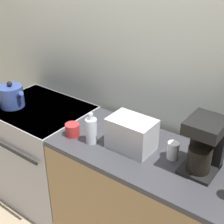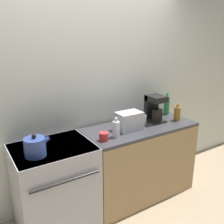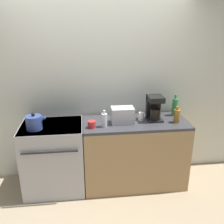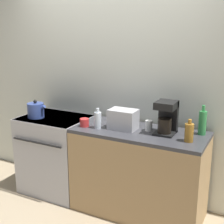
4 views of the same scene
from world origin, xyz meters
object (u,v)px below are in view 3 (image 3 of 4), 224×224
coffee_maker (154,107)px  bottle_green (175,107)px  cup_red (92,124)px  cup_white (141,116)px  toaster (122,115)px  bottle_amber (177,116)px  stove (54,157)px  bottle_clear (104,120)px  kettle (34,122)px

coffee_maker → bottle_green: 0.35m
bottle_green → cup_red: size_ratio=3.07×
cup_white → cup_red: bearing=-165.5°
toaster → coffee_maker: (0.44, 0.07, 0.07)m
bottle_amber → bottle_green: 0.27m
bottle_amber → stove: bearing=176.7°
bottle_green → cup_white: bottle_green is taller
bottle_clear → bottle_green: bearing=16.3°
cup_white → cup_red: size_ratio=1.14×
coffee_maker → bottle_amber: 0.31m
stove → bottle_clear: bottle_clear is taller
bottle_clear → toaster: bearing=22.7°
coffee_maker → cup_red: bearing=-167.6°
bottle_clear → bottle_green: bottle_green is taller
bottle_amber → bottle_clear: bearing=-177.8°
bottle_green → cup_red: 1.21m
coffee_maker → bottle_amber: coffee_maker is taller
bottle_green → coffee_maker: bearing=-159.6°
stove → cup_white: 1.27m
toaster → cup_white: 0.27m
coffee_maker → cup_white: bearing=-175.5°
bottle_amber → cup_white: size_ratio=1.95×
toaster → cup_red: 0.42m
toaster → bottle_amber: (0.70, -0.07, -0.01)m
coffee_maker → cup_white: 0.21m
stove → bottle_green: bottle_green is taller
bottle_amber → cup_red: (-1.10, -0.05, -0.05)m
coffee_maker → cup_red: 0.87m
kettle → coffee_maker: coffee_maker is taller
coffee_maker → bottle_green: bearing=20.4°
bottle_amber → bottle_green: size_ratio=0.72×
stove → toaster: (0.90, -0.03, 0.56)m
cup_red → bottle_green: bearing=14.7°
stove → cup_red: size_ratio=9.65×
bottle_green → cup_white: 0.52m
bottle_amber → cup_white: bottle_amber is taller
stove → coffee_maker: coffee_maker is taller
coffee_maker → bottle_green: coffee_maker is taller
kettle → toaster: 1.09m
toaster → bottle_clear: bottle_clear is taller
toaster → bottle_amber: 0.70m
kettle → bottle_green: bearing=8.3°
toaster → bottle_clear: 0.26m
bottle_green → cup_red: bottle_green is taller
toaster → cup_white: (0.26, 0.06, -0.05)m
toaster → cup_red: size_ratio=2.97×
toaster → bottle_clear: (-0.24, -0.10, -0.01)m
bottle_clear → cup_white: size_ratio=1.96×
stove → bottle_green: (1.67, 0.17, 0.58)m
coffee_maker → bottle_green: (0.33, 0.12, -0.05)m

